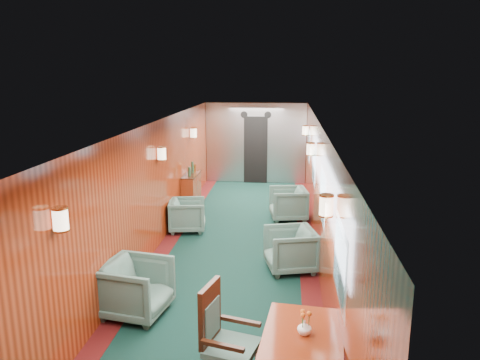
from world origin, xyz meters
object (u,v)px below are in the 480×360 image
at_px(dining_table, 303,345).
at_px(side_chair, 222,334).
at_px(armchair_right_near, 290,250).
at_px(armchair_right_far, 288,204).
at_px(armchair_left_near, 136,288).
at_px(armchair_left_far, 187,215).
at_px(credenza, 191,192).

relative_size(dining_table, side_chair, 1.00).
relative_size(armchair_right_near, armchair_right_far, 0.99).
height_order(side_chair, armchair_left_near, side_chair).
xyz_separation_m(armchair_left_far, armchair_right_far, (2.11, 1.00, 0.03)).
bearing_deg(armchair_right_far, dining_table, -7.68).
height_order(dining_table, armchair_right_far, dining_table).
relative_size(credenza, armchair_right_near, 1.47).
relative_size(dining_table, armchair_right_near, 1.45).
distance_m(dining_table, armchair_left_far, 5.61).
height_order(armchair_left_near, armchair_right_far, armchair_left_near).
height_order(dining_table, armchair_right_near, dining_table).
bearing_deg(side_chair, dining_table, 1.51).
xyz_separation_m(side_chair, armchair_left_near, (-1.40, 1.42, -0.25)).
xyz_separation_m(dining_table, armchair_left_near, (-2.23, 1.62, -0.30)).
bearing_deg(armchair_right_far, armchair_left_near, -33.82).
distance_m(side_chair, armchair_right_near, 3.22).
xyz_separation_m(armchair_left_far, armchair_right_near, (2.15, -1.80, 0.03)).
bearing_deg(armchair_right_far, armchair_left_far, -73.77).
bearing_deg(side_chair, armchair_left_near, 149.55).
bearing_deg(credenza, dining_table, -69.47).
bearing_deg(armchair_left_near, side_chair, -125.27).
bearing_deg(armchair_right_near, armchair_left_far, -144.40).
xyz_separation_m(armchair_right_near, armchair_right_far, (-0.04, 2.79, 0.00)).
distance_m(armchair_left_far, armchair_right_far, 2.34).
xyz_separation_m(credenza, armchair_left_near, (0.25, -4.99, -0.07)).
distance_m(side_chair, armchair_left_far, 5.14).
bearing_deg(armchair_left_near, credenza, 13.04).
bearing_deg(armchair_left_near, dining_table, -115.84).
relative_size(armchair_left_near, armchair_right_near, 1.07).
height_order(side_chair, credenza, credenza).
relative_size(side_chair, armchair_right_near, 1.46).
xyz_separation_m(side_chair, credenza, (-1.65, 6.41, -0.17)).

